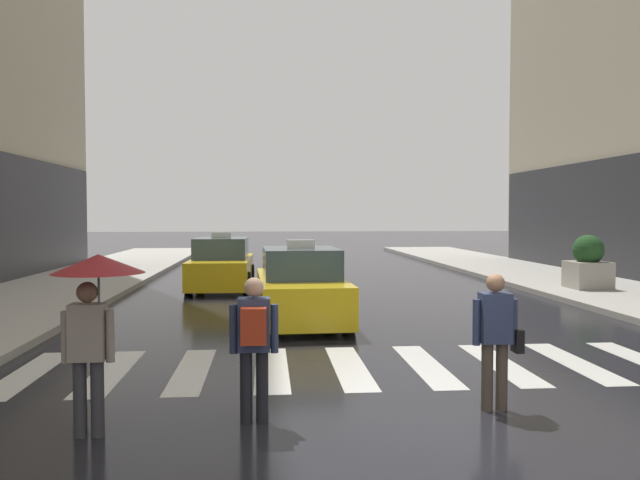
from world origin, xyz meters
name	(u,v)px	position (x,y,z in m)	size (l,w,h in m)	color
ground_plane	(442,434)	(0.00, 0.00, 0.00)	(160.00, 160.00, 0.00)	black
crosswalk_markings	(388,366)	(0.00, 3.00, 0.00)	(11.30, 2.80, 0.01)	silver
taxi_lead	(300,288)	(-1.13, 7.22, 0.72)	(2.05, 4.60, 1.80)	yellow
taxi_second	(222,266)	(-3.30, 13.38, 0.72)	(1.99, 4.57, 1.80)	yellow
pedestrian_with_umbrella	(95,294)	(-3.67, 0.25, 1.52)	(0.96, 0.96, 1.94)	#333338
pedestrian_with_backpack	(254,338)	(-2.01, 0.51, 0.97)	(0.55, 0.43, 1.65)	black
pedestrian_with_handbag	(496,333)	(0.87, 0.75, 0.93)	(0.61, 0.24, 1.65)	#473D33
planter_mid_block	(588,264)	(7.69, 11.31, 0.87)	(1.10, 1.10, 1.60)	#A8A399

